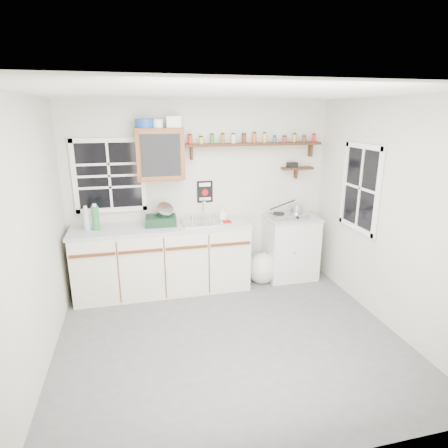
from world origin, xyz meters
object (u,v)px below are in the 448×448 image
(upper_cabinet, at_px, (160,154))
(spice_shelf, at_px, (253,143))
(right_cabinet, at_px, (290,247))
(hotplate, at_px, (287,215))
(dish_rack, at_px, (162,218))
(main_cabinet, at_px, (163,258))

(upper_cabinet, height_order, spice_shelf, upper_cabinet)
(right_cabinet, xyz_separation_m, spice_shelf, (-0.54, 0.19, 1.48))
(upper_cabinet, distance_m, hotplate, 1.94)
(upper_cabinet, bearing_deg, dish_rack, -101.24)
(right_cabinet, bearing_deg, main_cabinet, -179.21)
(upper_cabinet, bearing_deg, main_cabinet, -103.68)
(main_cabinet, bearing_deg, upper_cabinet, 76.32)
(main_cabinet, xyz_separation_m, dish_rack, (0.01, 0.03, 0.55))
(spice_shelf, bearing_deg, right_cabinet, -19.10)
(main_cabinet, relative_size, hotplate, 4.19)
(upper_cabinet, xyz_separation_m, spice_shelf, (1.26, 0.07, 0.11))
(main_cabinet, xyz_separation_m, hotplate, (1.76, 0.01, 0.48))
(right_cabinet, height_order, dish_rack, dish_rack)
(spice_shelf, bearing_deg, upper_cabinet, -176.86)
(main_cabinet, distance_m, spice_shelf, 1.97)
(dish_rack, xyz_separation_m, hotplate, (1.75, -0.02, -0.07))
(hotplate, bearing_deg, dish_rack, 173.24)
(dish_rack, bearing_deg, right_cabinet, 2.80)
(main_cabinet, distance_m, upper_cabinet, 1.37)
(dish_rack, bearing_deg, main_cabinet, -109.89)
(spice_shelf, xyz_separation_m, hotplate, (0.46, -0.21, -0.99))
(upper_cabinet, relative_size, dish_rack, 1.59)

